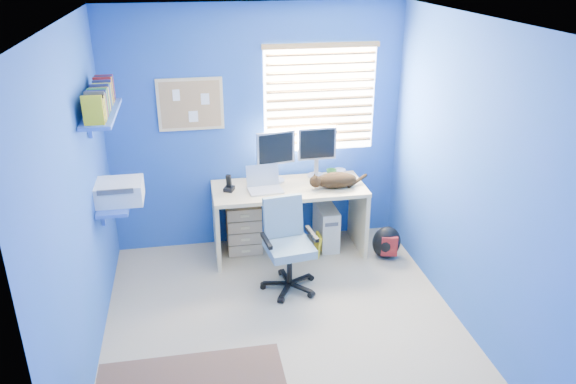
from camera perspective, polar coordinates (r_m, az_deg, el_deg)
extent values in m
cube|color=tan|center=(4.91, -0.37, -13.39)|extent=(3.00, 3.20, 0.00)
cube|color=white|center=(3.95, -0.47, 17.03)|extent=(3.00, 3.20, 0.00)
cube|color=#1C51AA|center=(5.77, -3.18, 6.33)|extent=(3.00, 0.01, 2.50)
cube|color=#1C51AA|center=(2.91, 5.17, -12.18)|extent=(3.00, 0.01, 2.50)
cube|color=#1C51AA|center=(4.30, -20.49, -1.28)|extent=(0.01, 3.20, 2.50)
cube|color=#1C51AA|center=(4.75, 17.71, 1.42)|extent=(0.01, 3.20, 2.50)
cube|color=tan|center=(5.81, 0.09, -2.84)|extent=(1.54, 0.65, 0.74)
cube|color=silver|center=(5.53, -2.33, 1.17)|extent=(0.35, 0.29, 0.22)
cube|color=silver|center=(5.70, -1.27, 3.60)|extent=(0.42, 0.20, 0.54)
cube|color=silver|center=(5.83, 2.91, 4.05)|extent=(0.40, 0.13, 0.54)
cube|color=black|center=(5.56, -6.03, 0.93)|extent=(0.13, 0.14, 0.17)
imported|color=#317C35|center=(5.87, 4.43, 1.84)|extent=(0.10, 0.09, 0.10)
cylinder|color=silver|center=(5.95, 5.24, 1.99)|extent=(0.13, 0.13, 0.07)
ellipsoid|color=black|center=(5.65, 4.92, 1.22)|extent=(0.45, 0.27, 0.15)
cube|color=beige|center=(6.01, 3.89, -3.50)|extent=(0.20, 0.44, 0.45)
cube|color=tan|center=(5.89, -4.50, -3.62)|extent=(0.35, 0.28, 0.54)
cube|color=yellow|center=(5.86, 3.00, -5.40)|extent=(0.03, 0.17, 0.24)
ellipsoid|color=black|center=(5.88, 9.96, -5.05)|extent=(0.34, 0.29, 0.35)
cylinder|color=black|center=(5.36, 0.15, -9.48)|extent=(0.56, 0.56, 0.06)
cylinder|color=black|center=(5.25, 0.15, -7.68)|extent=(0.06, 0.06, 0.33)
cube|color=gray|center=(5.15, 0.15, -5.71)|extent=(0.46, 0.46, 0.08)
cube|color=gray|center=(5.21, -0.51, -2.47)|extent=(0.37, 0.11, 0.39)
cube|color=white|center=(5.79, 3.24, 9.48)|extent=(1.15, 0.01, 1.10)
cube|color=#AE7841|center=(5.76, 3.31, 9.41)|extent=(1.10, 0.03, 1.00)
cube|color=tan|center=(5.63, -9.88, 8.77)|extent=(0.64, 0.02, 0.52)
cube|color=tan|center=(5.62, -9.88, 8.75)|extent=(0.58, 0.01, 0.46)
cube|color=blue|center=(5.09, -17.18, -1.08)|extent=(0.26, 0.55, 0.03)
cube|color=silver|center=(5.04, -16.87, 0.04)|extent=(0.42, 0.34, 0.18)
cube|color=blue|center=(4.83, -18.42, 7.58)|extent=(0.24, 0.90, 0.03)
cube|color=navy|center=(4.80, -18.73, 9.00)|extent=(0.15, 0.80, 0.22)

